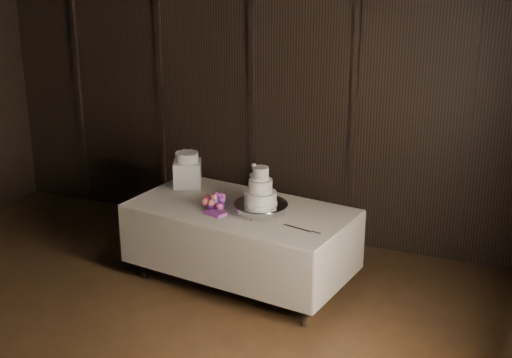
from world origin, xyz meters
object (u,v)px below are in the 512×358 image
object	(u,v)px
display_table	(241,242)
bouquet	(215,202)
box_pedestal	(188,174)
cake_stand	(261,208)
wedding_cake	(257,190)
small_cake	(187,157)

from	to	relation	value
display_table	bouquet	size ratio (longest dim) A/B	5.22
box_pedestal	bouquet	bearing A→B (deg)	-40.99
cake_stand	wedding_cake	world-z (taller)	wedding_cake
bouquet	wedding_cake	bearing A→B (deg)	8.73
display_table	wedding_cake	distance (m)	0.60
box_pedestal	small_cake	distance (m)	0.17
wedding_cake	bouquet	xyz separation A→B (m)	(-0.38, -0.06, -0.16)
display_table	cake_stand	world-z (taller)	cake_stand
display_table	cake_stand	bearing A→B (deg)	-8.01
small_cake	display_table	bearing A→B (deg)	-24.40
cake_stand	bouquet	world-z (taller)	bouquet
cake_stand	bouquet	xyz separation A→B (m)	(-0.41, -0.07, 0.02)
cake_stand	box_pedestal	world-z (taller)	box_pedestal
cake_stand	small_cake	world-z (taller)	small_cake
wedding_cake	bouquet	bearing A→B (deg)	-151.76
cake_stand	small_cake	distance (m)	1.04
display_table	wedding_cake	xyz separation A→B (m)	(0.20, -0.08, 0.57)
display_table	small_cake	bearing A→B (deg)	163.31
bouquet	display_table	bearing A→B (deg)	36.01
box_pedestal	small_cake	size ratio (longest dim) A/B	1.17
wedding_cake	small_cake	world-z (taller)	wedding_cake
display_table	box_pedestal	distance (m)	0.91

